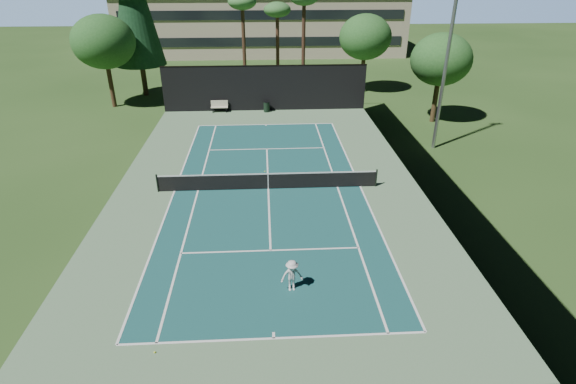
% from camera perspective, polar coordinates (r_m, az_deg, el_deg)
% --- Properties ---
extents(ground, '(160.00, 160.00, 0.00)m').
position_cam_1_polar(ground, '(26.50, -2.52, 0.38)').
color(ground, '#27471A').
rests_on(ground, ground).
extents(apron_slab, '(18.00, 32.00, 0.01)m').
position_cam_1_polar(apron_slab, '(26.50, -2.52, 0.39)').
color(apron_slab, '#5B8059').
rests_on(apron_slab, ground).
extents(court_surface, '(10.97, 23.77, 0.01)m').
position_cam_1_polar(court_surface, '(26.50, -2.52, 0.40)').
color(court_surface, '#184D4C').
rests_on(court_surface, ground).
extents(court_lines, '(11.07, 23.87, 0.01)m').
position_cam_1_polar(court_lines, '(26.49, -2.52, 0.42)').
color(court_lines, white).
rests_on(court_lines, ground).
extents(tennis_net, '(12.90, 0.10, 1.10)m').
position_cam_1_polar(tennis_net, '(26.26, -2.54, 1.47)').
color(tennis_net, black).
rests_on(tennis_net, ground).
extents(fence, '(18.04, 32.05, 4.03)m').
position_cam_1_polar(fence, '(25.72, -2.61, 4.45)').
color(fence, black).
rests_on(fence, ground).
extents(player, '(0.98, 0.64, 1.41)m').
position_cam_1_polar(player, '(18.29, 0.51, -10.58)').
color(player, silver).
rests_on(player, ground).
extents(tennis_ball_a, '(0.07, 0.07, 0.07)m').
position_cam_1_polar(tennis_ball_a, '(16.88, -16.56, -18.92)').
color(tennis_ball_a, yellow).
rests_on(tennis_ball_a, ground).
extents(tennis_ball_b, '(0.07, 0.07, 0.07)m').
position_cam_1_polar(tennis_ball_b, '(27.38, -2.65, 1.37)').
color(tennis_ball_b, '#CEEA35').
rests_on(tennis_ball_b, ground).
extents(tennis_ball_c, '(0.08, 0.08, 0.08)m').
position_cam_1_polar(tennis_ball_c, '(28.71, -2.96, 2.64)').
color(tennis_ball_c, '#CDDE32').
rests_on(tennis_ball_c, ground).
extents(tennis_ball_d, '(0.07, 0.07, 0.07)m').
position_cam_1_polar(tennis_ball_d, '(28.53, -8.90, 2.16)').
color(tennis_ball_d, '#C8E534').
rests_on(tennis_ball_d, ground).
extents(park_bench, '(1.50, 0.45, 1.02)m').
position_cam_1_polar(park_bench, '(41.21, -8.70, 10.76)').
color(park_bench, beige).
rests_on(park_bench, ground).
extents(trash_bin, '(0.56, 0.56, 0.95)m').
position_cam_1_polar(trash_bin, '(40.83, -2.74, 10.78)').
color(trash_bin, black).
rests_on(trash_bin, ground).
extents(palm_a, '(2.80, 2.80, 9.32)m').
position_cam_1_polar(palm_a, '(47.87, -5.83, 22.48)').
color(palm_a, '#452D1D').
rests_on(palm_a, ground).
extents(palm_b, '(2.80, 2.80, 8.42)m').
position_cam_1_polar(palm_b, '(49.93, -1.37, 21.82)').
color(palm_b, '#4D2F21').
rests_on(palm_b, ground).
extents(palm_c, '(2.80, 2.80, 9.77)m').
position_cam_1_polar(palm_c, '(46.99, 2.06, 23.01)').
color(palm_c, '#40281B').
rests_on(palm_c, ground).
extents(decid_tree_a, '(5.12, 5.12, 7.62)m').
position_cam_1_polar(decid_tree_a, '(47.25, 9.78, 18.80)').
color(decid_tree_a, '#412D1C').
rests_on(decid_tree_a, ground).
extents(decid_tree_b, '(4.80, 4.80, 7.14)m').
position_cam_1_polar(decid_tree_b, '(38.99, 18.87, 15.61)').
color(decid_tree_b, '#4C3920').
rests_on(decid_tree_b, ground).
extents(decid_tree_c, '(5.44, 5.44, 8.09)m').
position_cam_1_polar(decid_tree_c, '(44.36, -22.39, 17.20)').
color(decid_tree_c, '#4B3220').
rests_on(decid_tree_c, ground).
extents(campus_building, '(40.50, 12.50, 8.30)m').
position_cam_1_polar(campus_building, '(70.10, -3.25, 20.69)').
color(campus_building, '#B7A78D').
rests_on(campus_building, ground).
extents(light_pole, '(0.90, 0.25, 12.22)m').
position_cam_1_polar(light_pole, '(32.54, 19.58, 15.97)').
color(light_pole, '#919399').
rests_on(light_pole, ground).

